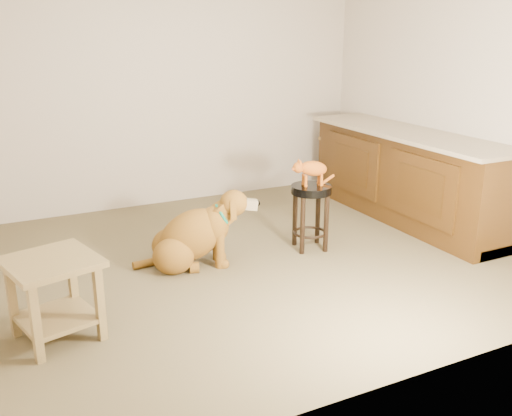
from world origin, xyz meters
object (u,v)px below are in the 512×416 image
wood_stool (339,165)px  golden_retriever (193,237)px  side_table (54,287)px  padded_stool (311,204)px  tabby_kitten (311,169)px

wood_stool → golden_retriever: (-2.35, -1.28, -0.10)m
side_table → golden_retriever: golden_retriever is taller
side_table → padded_stool: bearing=15.3°
wood_stool → side_table: 4.09m
padded_stool → tabby_kitten: tabby_kitten is taller
side_table → tabby_kitten: tabby_kitten is taller
side_table → golden_retriever: 1.42m
side_table → wood_stool: bearing=29.5°
tabby_kitten → padded_stool: bearing=-5.7°
padded_stool → side_table: bearing=-164.7°
tabby_kitten → wood_stool: bearing=60.1°
padded_stool → side_table: padded_stool is taller
padded_stool → wood_stool: (1.26, 1.38, -0.06)m
golden_retriever → tabby_kitten: 1.20m
wood_stool → tabby_kitten: size_ratio=1.57×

